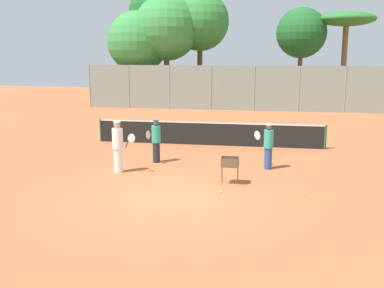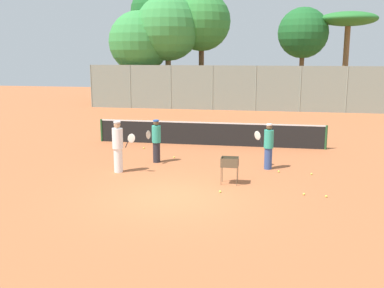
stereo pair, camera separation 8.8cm
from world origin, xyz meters
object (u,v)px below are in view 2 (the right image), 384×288
tennis_net (209,133)px  ball_cart (229,164)px  player_white_outfit (268,146)px  player_yellow_shirt (156,140)px  player_red_cap (118,146)px

tennis_net → ball_cart: (1.53, -6.01, 0.10)m
tennis_net → player_white_outfit: (2.74, -3.87, 0.31)m
tennis_net → player_white_outfit: 4.75m
player_yellow_shirt → ball_cart: size_ratio=1.88×
tennis_net → player_yellow_shirt: (-1.53, -3.61, 0.31)m
tennis_net → ball_cart: size_ratio=11.88×
player_yellow_shirt → ball_cart: player_yellow_shirt is taller
player_red_cap → ball_cart: 4.10m
player_white_outfit → player_yellow_shirt: size_ratio=1.01×
player_red_cap → player_white_outfit: bearing=26.3°
player_white_outfit → player_red_cap: bearing=52.6°
player_white_outfit → player_red_cap: 5.41m
player_white_outfit → player_red_cap: size_ratio=0.91×
player_white_outfit → player_red_cap: (-5.22, -1.40, 0.08)m
ball_cart → player_red_cap: bearing=169.5°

